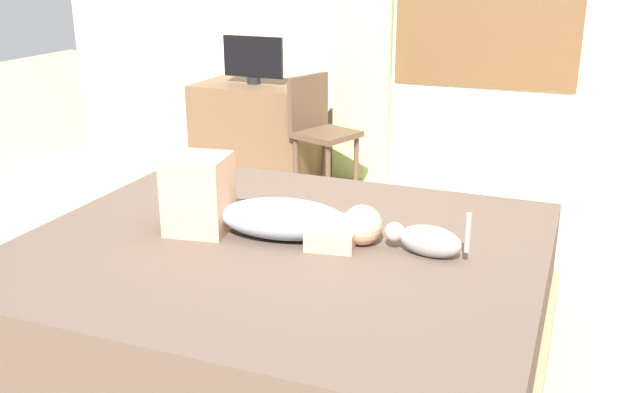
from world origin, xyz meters
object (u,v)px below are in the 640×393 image
object	(u,v)px
cat	(426,240)
tv_monitor	(253,59)
person_lying	(261,211)
desk	(258,132)
cup	(295,82)
bed	(282,295)
chair_by_desk	(319,126)

from	to	relation	value
cat	tv_monitor	distance (m)	2.80
person_lying	desk	bearing A→B (deg)	116.62
desk	cup	size ratio (longest dim) A/B	9.62
cat	person_lying	bearing A→B (deg)	-176.11
desk	person_lying	bearing A→B (deg)	-63.38
bed	cat	xyz separation A→B (m)	(0.60, 0.08, 0.32)
person_lying	chair_by_desk	distance (m)	2.04
cup	chair_by_desk	size ratio (longest dim) A/B	0.11
tv_monitor	chair_by_desk	bearing A→B (deg)	-17.65
cat	tv_monitor	size ratio (longest dim) A/B	0.74
bed	cat	world-z (taller)	cat
cat	cup	size ratio (longest dim) A/B	3.81
bed	chair_by_desk	distance (m)	2.11
bed	desk	bearing A→B (deg)	118.44
cup	cat	bearing A→B (deg)	-54.73
desk	tv_monitor	bearing A→B (deg)	180.00
person_lying	tv_monitor	xyz separation A→B (m)	(-1.10, 2.16, 0.31)
person_lying	cup	bearing A→B (deg)	109.42
desk	cup	bearing A→B (deg)	-10.73
person_lying	chair_by_desk	world-z (taller)	chair_by_desk
cat	tv_monitor	bearing A→B (deg)	130.61
bed	desk	distance (m)	2.49
desk	cup	distance (m)	0.54
desk	chair_by_desk	xyz separation A→B (m)	(0.57, -0.19, 0.14)
desk	tv_monitor	distance (m)	0.55
bed	cat	bearing A→B (deg)	7.54
bed	person_lying	bearing A→B (deg)	163.06
person_lying	cup	world-z (taller)	person_lying
chair_by_desk	cat	bearing A→B (deg)	-57.68
desk	chair_by_desk	bearing A→B (deg)	-18.20
person_lying	tv_monitor	distance (m)	2.44
desk	tv_monitor	world-z (taller)	tv_monitor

